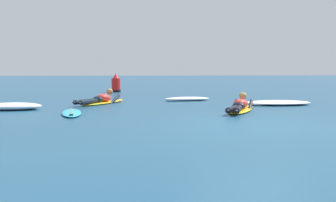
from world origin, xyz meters
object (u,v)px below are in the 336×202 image
Objects in this scene: drifting_surfboard at (72,113)px; channel_marker_buoy at (116,85)px; surfer_near at (240,106)px; surfer_far at (101,100)px.

channel_marker_buoy reaches higher than drifting_surfboard.
drifting_surfboard is (-4.54, -0.15, -0.10)m from surfer_near.
channel_marker_buoy is at bearing 108.70° from surfer_near.
channel_marker_buoy is (-3.42, 10.09, 0.24)m from surfer_near.
surfer_far is at bearing -93.85° from channel_marker_buoy.
drifting_surfboard is 2.18× the size of channel_marker_buoy.
surfer_far reaches higher than drifting_surfboard.
surfer_near is 1.04× the size of surfer_far.
channel_marker_buoy reaches higher than surfer_far.
surfer_near is at bearing 1.90° from drifting_surfboard.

